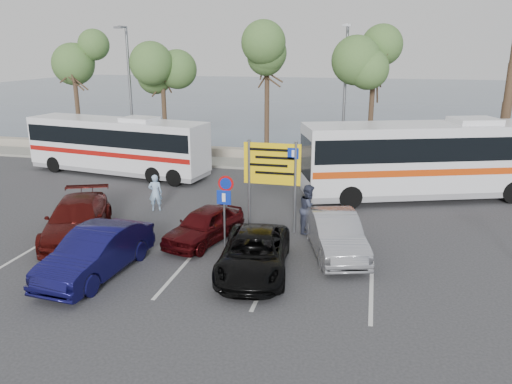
% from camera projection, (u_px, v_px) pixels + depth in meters
% --- Properties ---
extents(ground, '(120.00, 120.00, 0.00)m').
position_uv_depth(ground, '(224.00, 261.00, 16.91)').
color(ground, '#2F2F31').
rests_on(ground, ground).
extents(kerb_strip, '(44.00, 2.40, 0.15)m').
position_uv_depth(kerb_strip, '(291.00, 166.00, 29.98)').
color(kerb_strip, gray).
rests_on(kerb_strip, ground).
extents(seawall, '(48.00, 0.80, 0.60)m').
position_uv_depth(seawall, '(296.00, 156.00, 31.79)').
color(seawall, gray).
rests_on(seawall, ground).
extents(sea, '(140.00, 140.00, 0.00)m').
position_uv_depth(sea, '(342.00, 96.00, 73.00)').
color(sea, '#3A4C5E').
rests_on(sea, ground).
extents(tree_far_left, '(3.20, 3.20, 7.60)m').
position_uv_depth(tree_far_left, '(73.00, 58.00, 31.29)').
color(tree_far_left, '#382619').
rests_on(tree_far_left, kerb_strip).
extents(tree_left, '(3.20, 3.20, 7.20)m').
position_uv_depth(tree_left, '(162.00, 64.00, 30.07)').
color(tree_left, '#382619').
rests_on(tree_left, kerb_strip).
extents(tree_mid, '(3.20, 3.20, 8.00)m').
position_uv_depth(tree_mid, '(267.00, 53.00, 28.47)').
color(tree_mid, '#382619').
rests_on(tree_mid, kerb_strip).
extents(tree_right, '(3.20, 3.20, 7.40)m').
position_uv_depth(tree_right, '(374.00, 62.00, 27.29)').
color(tree_right, '#382619').
rests_on(tree_right, kerb_strip).
extents(street_lamp_left, '(0.45, 1.15, 8.01)m').
position_uv_depth(street_lamp_left, '(129.00, 87.00, 30.45)').
color(street_lamp_left, slate).
rests_on(street_lamp_left, kerb_strip).
extents(street_lamp_right, '(0.45, 1.15, 8.01)m').
position_uv_depth(street_lamp_right, '(345.00, 91.00, 27.61)').
color(street_lamp_right, slate).
rests_on(street_lamp_right, kerb_strip).
extents(direction_sign, '(2.20, 0.12, 3.60)m').
position_uv_depth(direction_sign, '(272.00, 171.00, 19.00)').
color(direction_sign, slate).
rests_on(direction_sign, ground).
extents(sign_no_stop, '(0.60, 0.08, 2.35)m').
position_uv_depth(sign_no_stop, '(226.00, 195.00, 18.83)').
color(sign_no_stop, slate).
rests_on(sign_no_stop, ground).
extents(sign_parking, '(0.50, 0.07, 2.25)m').
position_uv_depth(sign_parking, '(224.00, 212.00, 17.29)').
color(sign_parking, slate).
rests_on(sign_parking, ground).
extents(lane_markings, '(12.02, 4.20, 0.01)m').
position_uv_depth(lane_markings, '(182.00, 270.00, 16.23)').
color(lane_markings, silver).
rests_on(lane_markings, ground).
extents(coach_bus_left, '(10.89, 3.93, 3.32)m').
position_uv_depth(coach_bus_left, '(117.00, 147.00, 27.99)').
color(coach_bus_left, white).
rests_on(coach_bus_left, ground).
extents(coach_bus_right, '(12.39, 6.50, 3.81)m').
position_uv_depth(coach_bus_right, '(433.00, 162.00, 23.46)').
color(coach_bus_right, white).
rests_on(coach_bus_right, ground).
extents(car_blue, '(2.00, 4.69, 1.50)m').
position_uv_depth(car_blue, '(96.00, 252.00, 15.69)').
color(car_blue, '#0F0E44').
rests_on(car_blue, ground).
extents(car_maroon, '(3.74, 5.44, 1.46)m').
position_uv_depth(car_maroon, '(77.00, 219.00, 18.78)').
color(car_maroon, '#490E0C').
rests_on(car_maroon, ground).
extents(car_red, '(2.52, 4.05, 1.29)m').
position_uv_depth(car_red, '(204.00, 225.00, 18.40)').
color(car_red, '#40090B').
rests_on(car_red, ground).
extents(suv_black, '(2.66, 4.81, 1.27)m').
position_uv_depth(suv_black, '(254.00, 254.00, 15.90)').
color(suv_black, black).
rests_on(suv_black, ground).
extents(car_silver_b, '(2.73, 4.65, 1.45)m').
position_uv_depth(car_silver_b, '(335.00, 234.00, 17.33)').
color(car_silver_b, '#95969B').
rests_on(car_silver_b, ground).
extents(pedestrian_near, '(0.69, 0.57, 1.64)m').
position_uv_depth(pedestrian_near, '(155.00, 193.00, 21.90)').
color(pedestrian_near, '#9ABCE0').
rests_on(pedestrian_near, ground).
extents(pedestrian_far, '(0.77, 0.97, 1.92)m').
position_uv_depth(pedestrian_far, '(309.00, 209.00, 19.24)').
color(pedestrian_far, '#303549').
rests_on(pedestrian_far, ground).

